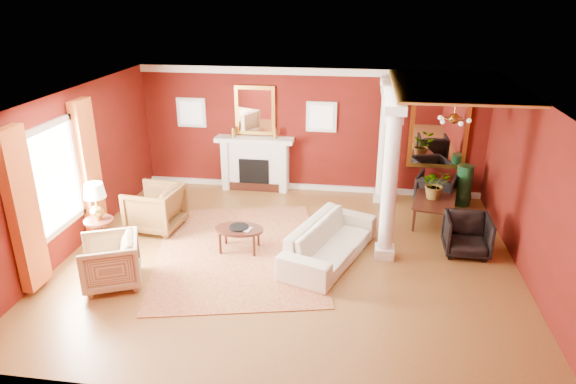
% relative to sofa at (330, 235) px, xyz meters
% --- Properties ---
extents(ground, '(8.00, 8.00, 0.00)m').
position_rel_sofa_xyz_m(ground, '(-0.72, -0.10, -0.46)').
color(ground, brown).
rests_on(ground, ground).
extents(room_shell, '(8.04, 7.04, 2.92)m').
position_rel_sofa_xyz_m(room_shell, '(-0.72, -0.10, 1.56)').
color(room_shell, '#5F0F0D').
rests_on(room_shell, ground).
extents(fireplace, '(1.85, 0.42, 1.29)m').
position_rel_sofa_xyz_m(fireplace, '(-2.02, 3.21, 0.18)').
color(fireplace, white).
rests_on(fireplace, ground).
extents(overmantel_mirror, '(0.95, 0.07, 1.15)m').
position_rel_sofa_xyz_m(overmantel_mirror, '(-2.02, 3.35, 1.44)').
color(overmantel_mirror, gold).
rests_on(overmantel_mirror, fireplace).
extents(flank_window_left, '(0.70, 0.07, 0.70)m').
position_rel_sofa_xyz_m(flank_window_left, '(-3.57, 3.36, 1.34)').
color(flank_window_left, white).
rests_on(flank_window_left, room_shell).
extents(flank_window_right, '(0.70, 0.07, 0.70)m').
position_rel_sofa_xyz_m(flank_window_right, '(-0.47, 3.36, 1.34)').
color(flank_window_right, white).
rests_on(flank_window_right, room_shell).
extents(left_window, '(0.21, 2.55, 2.60)m').
position_rel_sofa_xyz_m(left_window, '(-4.61, -0.70, 0.96)').
color(left_window, white).
rests_on(left_window, room_shell).
extents(column_front, '(0.36, 0.36, 2.80)m').
position_rel_sofa_xyz_m(column_front, '(0.98, 0.20, 0.96)').
color(column_front, white).
rests_on(column_front, ground).
extents(column_back, '(0.36, 0.36, 2.80)m').
position_rel_sofa_xyz_m(column_back, '(0.98, 2.90, 0.96)').
color(column_back, white).
rests_on(column_back, ground).
extents(header_beam, '(0.30, 3.20, 0.32)m').
position_rel_sofa_xyz_m(header_beam, '(0.98, 1.80, 2.16)').
color(header_beam, white).
rests_on(header_beam, column_front).
extents(amber_ceiling, '(2.30, 3.40, 0.04)m').
position_rel_sofa_xyz_m(amber_ceiling, '(2.13, 1.65, 2.41)').
color(amber_ceiling, gold).
rests_on(amber_ceiling, room_shell).
extents(dining_mirror, '(1.30, 0.07, 1.70)m').
position_rel_sofa_xyz_m(dining_mirror, '(2.18, 3.35, 1.09)').
color(dining_mirror, gold).
rests_on(dining_mirror, room_shell).
extents(chandelier, '(0.60, 0.62, 0.75)m').
position_rel_sofa_xyz_m(chandelier, '(2.18, 1.70, 1.79)').
color(chandelier, gold).
rests_on(chandelier, room_shell).
extents(crown_trim, '(8.00, 0.08, 0.16)m').
position_rel_sofa_xyz_m(crown_trim, '(-0.72, 3.36, 2.36)').
color(crown_trim, white).
rests_on(crown_trim, room_shell).
extents(base_trim, '(8.00, 0.08, 0.12)m').
position_rel_sofa_xyz_m(base_trim, '(-0.72, 3.36, -0.40)').
color(base_trim, white).
rests_on(base_trim, ground).
extents(rug, '(3.75, 4.50, 0.02)m').
position_rel_sofa_xyz_m(rug, '(-1.69, 0.01, -0.45)').
color(rug, maroon).
rests_on(rug, ground).
extents(sofa, '(1.46, 2.46, 0.93)m').
position_rel_sofa_xyz_m(sofa, '(0.00, 0.00, 0.00)').
color(sofa, white).
rests_on(sofa, ground).
extents(armchair_leopard, '(1.01, 1.06, 1.00)m').
position_rel_sofa_xyz_m(armchair_leopard, '(-3.55, 0.73, 0.04)').
color(armchair_leopard, black).
rests_on(armchair_leopard, ground).
extents(armchair_stripe, '(1.12, 1.15, 0.91)m').
position_rel_sofa_xyz_m(armchair_stripe, '(-3.48, -1.37, -0.01)').
color(armchair_stripe, tan).
rests_on(armchair_stripe, ground).
extents(coffee_table, '(0.90, 0.90, 0.46)m').
position_rel_sofa_xyz_m(coffee_table, '(-1.67, 0.06, -0.05)').
color(coffee_table, black).
rests_on(coffee_table, ground).
extents(coffee_book, '(0.16, 0.05, 0.21)m').
position_rel_sofa_xyz_m(coffee_book, '(-1.60, 0.03, 0.10)').
color(coffee_book, black).
rests_on(coffee_book, coffee_table).
extents(side_table, '(0.53, 0.53, 1.33)m').
position_rel_sofa_xyz_m(side_table, '(-4.22, -0.28, 0.41)').
color(side_table, black).
rests_on(side_table, ground).
extents(dining_table, '(0.78, 1.52, 0.81)m').
position_rel_sofa_xyz_m(dining_table, '(2.07, 1.92, -0.06)').
color(dining_table, black).
rests_on(dining_table, ground).
extents(dining_chair_near, '(0.80, 0.75, 0.81)m').
position_rel_sofa_xyz_m(dining_chair_near, '(2.46, 0.56, -0.06)').
color(dining_chair_near, black).
rests_on(dining_chair_near, ground).
extents(dining_chair_far, '(0.99, 0.95, 0.83)m').
position_rel_sofa_xyz_m(dining_chair_far, '(2.16, 2.74, -0.05)').
color(dining_chair_far, black).
rests_on(dining_chair_far, ground).
extents(green_urn, '(0.39, 0.39, 0.94)m').
position_rel_sofa_xyz_m(green_urn, '(2.78, 2.90, -0.09)').
color(green_urn, '#133B1C').
rests_on(green_urn, ground).
extents(potted_plant, '(0.72, 0.76, 0.49)m').
position_rel_sofa_xyz_m(potted_plant, '(2.01, 1.94, 0.59)').
color(potted_plant, '#26591E').
rests_on(potted_plant, dining_table).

